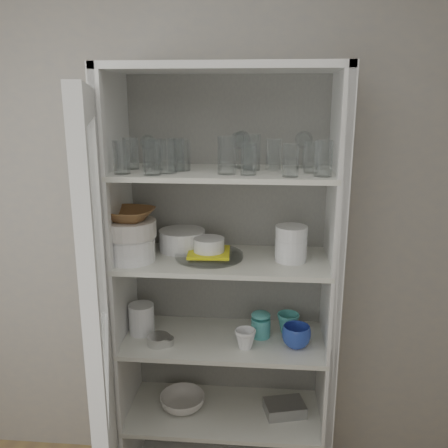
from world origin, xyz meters
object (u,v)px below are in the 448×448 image
Objects in this scene: goblet_1 at (238,148)px; teal_jar at (261,326)px; pantry_cabinet at (225,316)px; tin_box at (285,408)px; white_ramekin at (209,245)px; white_canister at (142,319)px; goblet_2 at (242,148)px; mug_white at (245,339)px; goblet_0 at (148,149)px; glass_platter at (209,256)px; plate_stack_front at (131,248)px; cupboard_door at (107,419)px; goblet_3 at (303,148)px; grey_bowl_stack at (291,244)px; cream_bowl at (130,228)px; cream_dish at (183,401)px; yellow_trivet at (209,252)px; mug_blue at (296,336)px; measuring_cups at (158,340)px; plate_stack_back at (182,240)px; mug_teal at (288,323)px.

goblet_1 is 0.84m from teal_jar.
pantry_cabinet is 0.55m from tin_box.
white_canister is (-0.33, 0.01, -0.39)m from white_ramekin.
mug_white is at bearing -79.55° from goblet_2.
goblet_0 is 0.98m from teal_jar.
glass_platter is at bearing 0.00° from white_ramekin.
plate_stack_front is at bearing -161.12° from pantry_cabinet.
cupboard_door reaches higher than glass_platter.
grey_bowl_stack is at bearing -109.17° from goblet_3.
cream_bowl is at bearing -166.69° from mug_white.
cream_dish reaches higher than tin_box.
goblet_3 is 0.90m from mug_white.
white_ramekin is (-0.41, -0.12, -0.43)m from goblet_3.
white_canister is (-0.57, -0.01, 0.02)m from teal_jar.
pantry_cabinet is 11.23× the size of yellow_trivet.
tin_box is at bearing -1.05° from white_canister.
goblet_0 is 1.25m from cream_dish.
mug_white is 0.50× the size of tin_box.
pantry_cabinet is 13.12× the size of grey_bowl_stack.
glass_platter is 1.95× the size of grey_bowl_stack.
yellow_trivet is (0.29, 0.64, 0.41)m from cupboard_door.
goblet_2 is 0.58× the size of glass_platter.
tin_box is at bearing -10.86° from teal_jar.
yellow_trivet is 1.29× the size of white_canister.
mug_blue is at bearing 0.86° from plate_stack_front.
measuring_cups is (0.06, 0.55, 0.01)m from cupboard_door.
cream_bowl reaches higher than yellow_trivet.
cupboard_door reaches higher than grey_bowl_stack.
grey_bowl_stack is (0.23, -0.10, -0.41)m from goblet_2.
glass_platter is at bearing -179.72° from tin_box.
cream_bowl is at bearing -174.28° from tin_box.
plate_stack_back is (0.15, 0.74, 0.44)m from cupboard_door.
glass_platter is 0.47m from white_canister.
pantry_cabinet is 0.31m from mug_teal.
cream_dish is at bearing -171.80° from mug_blue.
cupboard_door is at bearing -120.64° from goblet_2.
mug_teal is at bearing 54.84° from mug_white.
measuring_cups is (-0.35, -0.18, -0.86)m from goblet_1.
tin_box is at bearing -10.91° from plate_stack_back.
glass_platter is 2.14× the size of white_canister.
goblet_0 is at bearing -178.98° from goblet_1.
glass_platter is 1.67× the size of yellow_trivet.
teal_jar is (0.24, 0.03, -0.41)m from white_ramekin.
pantry_cabinet is 0.43m from plate_stack_back.
tin_box is at bearing -6.89° from goblet_0.
pantry_cabinet reaches higher than mug_teal.
goblet_1 is 0.97× the size of goblet_3.
yellow_trivet reaches higher than mug_teal.
plate_stack_back is 1.37× the size of grey_bowl_stack.
glass_platter is (-0.41, -0.12, -0.48)m from goblet_3.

